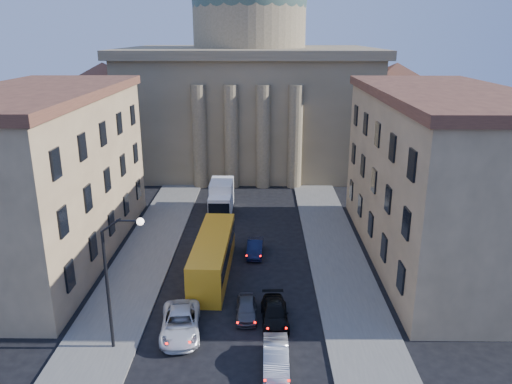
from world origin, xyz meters
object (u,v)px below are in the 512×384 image
car_right_near (276,357)px  city_bus (213,255)px  street_lamp (115,273)px  box_truck (221,198)px

car_right_near → city_bus: 13.02m
street_lamp → box_truck: street_lamp is taller
car_right_near → box_truck: (-5.34, 26.91, 0.88)m
box_truck → car_right_near: bearing=-78.7°
car_right_near → city_bus: size_ratio=0.37×
city_bus → box_truck: size_ratio=1.88×
street_lamp → box_truck: 25.81m
city_bus → car_right_near: bearing=-66.3°
street_lamp → city_bus: size_ratio=0.77×
street_lamp → box_truck: size_ratio=1.44×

